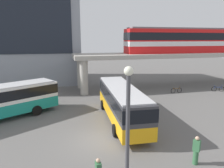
# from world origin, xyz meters

# --- Properties ---
(ground_plane) EXTENTS (120.00, 120.00, 0.00)m
(ground_plane) POSITION_xyz_m (0.00, 10.00, 0.00)
(ground_plane) COLOR #605E5B
(elevated_platform) EXTENTS (33.46, 5.74, 5.30)m
(elevated_platform) POSITION_xyz_m (16.05, 15.55, 4.56)
(elevated_platform) COLOR #ADA89E
(elevated_platform) RESTS_ON ground_plane
(train) EXTENTS (21.35, 2.96, 3.84)m
(train) POSITION_xyz_m (17.81, 15.55, 7.27)
(train) COLOR red
(train) RESTS_ON elevated_platform
(bus_main) EXTENTS (3.22, 11.17, 3.22)m
(bus_main) POSITION_xyz_m (2.76, 3.34, 1.99)
(bus_main) COLOR orange
(bus_main) RESTS_ON ground_plane
(bicycle_blue) EXTENTS (1.70, 0.68, 1.04)m
(bicycle_blue) POSITION_xyz_m (19.55, 10.52, 0.36)
(bicycle_blue) COLOR black
(bicycle_blue) RESTS_ON ground_plane
(bicycle_brown) EXTENTS (1.79, 0.22, 1.04)m
(bicycle_brown) POSITION_xyz_m (13.24, 11.22, 0.36)
(bicycle_brown) COLOR black
(bicycle_brown) RESTS_ON ground_plane
(bicycle_black) EXTENTS (1.79, 0.09, 1.04)m
(bicycle_black) POSITION_xyz_m (6.54, 10.62, 0.36)
(bicycle_black) COLOR black
(bicycle_black) RESTS_ON ground_plane
(pedestrian_walking_across) EXTENTS (0.44, 0.48, 1.82)m
(pedestrian_walking_across) POSITION_xyz_m (5.13, -4.46, 0.86)
(pedestrian_walking_across) COLOR #33663F
(pedestrian_walking_across) RESTS_ON ground_plane
(pedestrian_by_bike_rack) EXTENTS (0.44, 0.33, 1.80)m
(pedestrian_by_bike_rack) POSITION_xyz_m (2.83, 10.50, 0.86)
(pedestrian_by_bike_rack) COLOR gray
(pedestrian_by_bike_rack) RESTS_ON ground_plane
(lamp_post) EXTENTS (0.36, 0.36, 6.53)m
(lamp_post) POSITION_xyz_m (-0.17, -7.19, 3.84)
(lamp_post) COLOR #3F3F44
(lamp_post) RESTS_ON ground_plane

